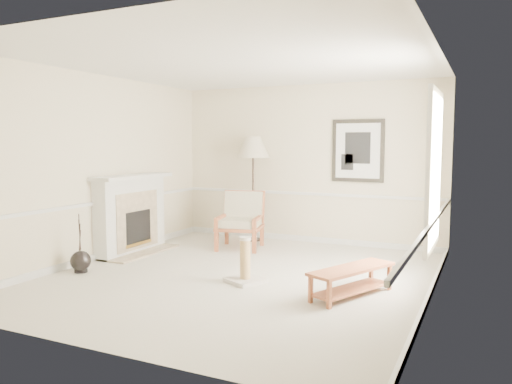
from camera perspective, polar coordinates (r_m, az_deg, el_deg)
ground at (r=6.98m, az=-1.86°, el=-9.61°), size 5.50×5.50×0.00m
room at (r=6.74m, az=-0.56°, el=5.90°), size 5.04×5.54×2.92m
fireplace at (r=8.61m, az=-14.04°, el=-2.52°), size 0.64×1.64×1.31m
floor_vase at (r=7.57m, az=-19.41°, el=-7.51°), size 0.29×0.29×0.84m
armchair at (r=8.78m, az=-1.69°, el=-2.92°), size 0.90×0.94×0.99m
floor_lamp at (r=9.31m, az=-0.33°, el=4.80°), size 0.74×0.74×1.95m
bench at (r=6.16m, az=10.89°, el=-9.51°), size 0.85×1.27×0.35m
scratching_post at (r=6.64m, az=-1.25°, el=-8.69°), size 0.56×0.56×0.61m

